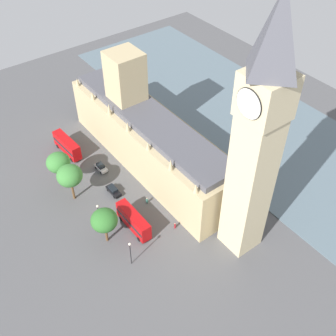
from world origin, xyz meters
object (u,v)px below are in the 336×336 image
object	(u,v)px
double_decker_bus_corner	(67,145)
car_black_near_tower	(113,190)
car_silver_midblock	(101,167)
plane_tree_kerbside	(104,220)
pedestrian_trailing	(147,201)
plane_tree_far_end	(70,176)
street_lamp_slot_10	(98,212)
clock_tower	(258,137)
plane_tree_leading	(58,163)
street_lamp_under_trees	(130,250)
double_decker_bus_by_river_gate	(134,220)
pedestrian_opposite_hall	(175,226)
parliament_building	(147,136)

from	to	relation	value
double_decker_bus_corner	car_black_near_tower	world-z (taller)	double_decker_bus_corner
car_silver_midblock	plane_tree_kerbside	world-z (taller)	plane_tree_kerbside
pedestrian_trailing	plane_tree_far_end	world-z (taller)	plane_tree_far_end
double_decker_bus_corner	street_lamp_slot_10	bearing A→B (deg)	-105.67
car_silver_midblock	car_black_near_tower	bearing A→B (deg)	77.54
clock_tower	plane_tree_leading	distance (m)	50.31
pedestrian_trailing	plane_tree_leading	bearing A→B (deg)	13.69
clock_tower	street_lamp_under_trees	distance (m)	34.36
car_black_near_tower	pedestrian_trailing	xyz separation A→B (m)	(-4.75, 7.64, -0.15)
street_lamp_under_trees	plane_tree_far_end	bearing A→B (deg)	-87.93
street_lamp_under_trees	car_black_near_tower	bearing A→B (deg)	-111.26
double_decker_bus_by_river_gate	plane_tree_far_end	xyz separation A→B (m)	(6.55, -16.43, 4.99)
clock_tower	plane_tree_kerbside	size ratio (longest dim) A/B	6.08
plane_tree_leading	double_decker_bus_by_river_gate	bearing A→B (deg)	106.57
plane_tree_far_end	car_black_near_tower	bearing A→B (deg)	153.96
plane_tree_far_end	pedestrian_opposite_hall	bearing A→B (deg)	122.48
clock_tower	double_decker_bus_corner	xyz separation A→B (m)	(16.53, -49.53, -26.55)
plane_tree_kerbside	street_lamp_under_trees	size ratio (longest dim) A/B	1.34
parliament_building	double_decker_bus_by_river_gate	xyz separation A→B (m)	(15.94, 17.22, -5.63)
double_decker_bus_corner	pedestrian_opposite_hall	world-z (taller)	double_decker_bus_corner
clock_tower	pedestrian_opposite_hall	xyz separation A→B (m)	(9.22, -11.25, -28.45)
double_decker_bus_corner	pedestrian_trailing	world-z (taller)	double_decker_bus_corner
car_silver_midblock	street_lamp_under_trees	size ratio (longest dim) A/B	0.59
clock_tower	car_silver_midblock	xyz separation A→B (m)	(12.84, -38.20, -28.30)
plane_tree_leading	plane_tree_far_end	size ratio (longest dim) A/B	0.98
double_decker_bus_corner	double_decker_bus_by_river_gate	distance (m)	32.72
parliament_building	clock_tower	size ratio (longest dim) A/B	0.99
pedestrian_trailing	plane_tree_kerbside	size ratio (longest dim) A/B	0.18
double_decker_bus_corner	parliament_building	bearing A→B (deg)	-48.03
clock_tower	plane_tree_leading	bearing A→B (deg)	-59.19
double_decker_bus_corner	plane_tree_leading	world-z (taller)	plane_tree_leading
clock_tower	pedestrian_opposite_hall	bearing A→B (deg)	-50.67
car_black_near_tower	street_lamp_under_trees	distance (m)	21.64
car_black_near_tower	pedestrian_trailing	world-z (taller)	car_black_near_tower
plane_tree_kerbside	street_lamp_slot_10	bearing A→B (deg)	-101.39
double_decker_bus_by_river_gate	pedestrian_opposite_hall	distance (m)	9.48
parliament_building	street_lamp_slot_10	bearing A→B (deg)	29.07
car_silver_midblock	street_lamp_under_trees	bearing A→B (deg)	70.41
pedestrian_opposite_hall	plane_tree_far_end	distance (m)	26.96
double_decker_bus_corner	plane_tree_kerbside	size ratio (longest dim) A/B	1.15
clock_tower	car_black_near_tower	size ratio (longest dim) A/B	12.08
pedestrian_opposite_hall	double_decker_bus_corner	bearing A→B (deg)	77.83
pedestrian_opposite_hall	pedestrian_trailing	distance (m)	10.17
plane_tree_leading	street_lamp_slot_10	xyz separation A→B (m)	(-0.85, 17.04, -2.80)
double_decker_bus_corner	pedestrian_trailing	distance (m)	28.97
car_silver_midblock	plane_tree_kerbside	bearing A→B (deg)	61.73
pedestrian_opposite_hall	plane_tree_leading	size ratio (longest dim) A/B	0.16
double_decker_bus_by_river_gate	pedestrian_opposite_hall	size ratio (longest dim) A/B	6.48
plane_tree_kerbside	pedestrian_opposite_hall	bearing A→B (deg)	156.19
pedestrian_opposite_hall	plane_tree_leading	bearing A→B (deg)	93.85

